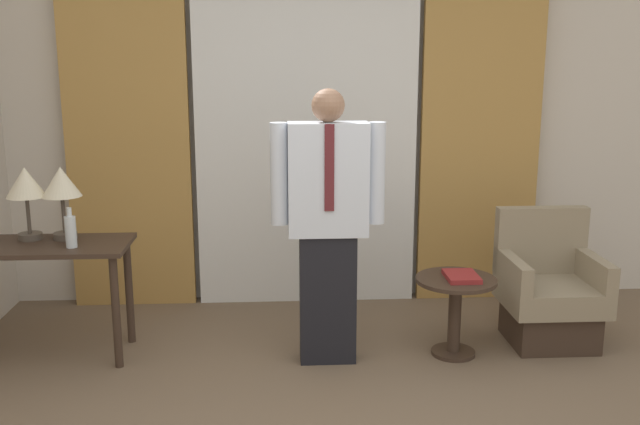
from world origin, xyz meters
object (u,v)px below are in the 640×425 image
desk (44,264)px  book (462,276)px  person (328,219)px  bottle_near_edge (71,231)px  table_lamp_left (26,186)px  armchair (549,294)px  side_table (455,303)px  table_lamp_right (61,186)px

desk → book: bearing=-3.2°
book → person: bearing=-178.8°
bottle_near_edge → book: size_ratio=0.96×
table_lamp_left → desk: bearing=-46.9°
book → armchair: bearing=17.2°
bottle_near_edge → book: (2.38, -0.05, -0.31)m
bottle_near_edge → side_table: (2.35, -0.04, -0.49)m
armchair → book: armchair is taller
table_lamp_right → book: size_ratio=1.80×
table_lamp_left → person: bearing=-8.5°
book → desk: bearing=176.8°
desk → table_lamp_left: table_lamp_left is taller
armchair → book: 0.70m
side_table → person: bearing=-177.9°
armchair → table_lamp_right: bearing=178.9°
table_lamp_left → book: bearing=-5.5°
armchair → table_lamp_left: bearing=178.9°
armchair → side_table: (-0.68, -0.19, 0.02)m
table_lamp_left → side_table: (2.67, -0.25, -0.73)m
book → bottle_near_edge: bearing=178.8°
desk → table_lamp_left: size_ratio=2.29×
desk → table_lamp_left: 0.49m
desk → book: desk is taller
desk → table_lamp_right: (0.11, 0.12, 0.47)m
table_lamp_right → book: bearing=-6.0°
bottle_near_edge → side_table: 2.40m
desk → table_lamp_right: table_lamp_right is taller
table_lamp_right → side_table: table_lamp_right is taller
bottle_near_edge → book: 2.40m
table_lamp_right → armchair: table_lamp_right is taller
bottle_near_edge → armchair: size_ratio=0.28×
table_lamp_right → table_lamp_left: bearing=180.0°
bottle_near_edge → armchair: bearing=2.8°
table_lamp_left → book: table_lamp_left is taller
table_lamp_right → book: table_lamp_right is taller
desk → table_lamp_right: bearing=46.9°
armchair → bottle_near_edge: bearing=-177.2°
person → side_table: person is taller
table_lamp_right → person: (1.64, -0.28, -0.17)m
side_table → book: bearing=-21.7°
desk → armchair: armchair is taller
desk → bottle_near_edge: (0.21, -0.09, 0.23)m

